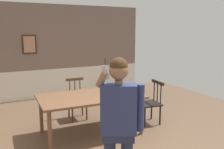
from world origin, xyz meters
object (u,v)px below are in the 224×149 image
object	(u,v)px
dining_table	(91,99)
chair_near_window	(150,102)
person_figure	(119,119)
chair_by_doorway	(77,99)

from	to	relation	value
dining_table	chair_near_window	distance (m)	1.38
person_figure	chair_near_window	bearing A→B (deg)	-106.18
dining_table	person_figure	bearing A→B (deg)	-101.79
chair_near_window	person_figure	xyz separation A→B (m)	(-1.75, -1.81, 0.53)
person_figure	chair_by_doorway	bearing A→B (deg)	-70.73
chair_by_doorway	person_figure	bearing A→B (deg)	84.30
dining_table	chair_near_window	xyz separation A→B (m)	(1.36, -0.05, -0.24)
chair_by_doorway	person_figure	distance (m)	2.88
dining_table	chair_by_doorway	size ratio (longest dim) A/B	2.16
dining_table	person_figure	distance (m)	1.93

